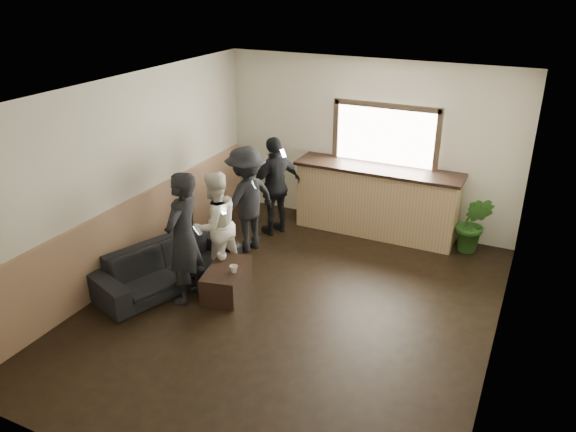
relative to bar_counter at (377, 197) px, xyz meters
The scene contains 12 objects.
ground 2.79m from the bar_counter, 96.35° to the right, with size 5.00×6.00×0.01m, color black.
room_shell 3.00m from the bar_counter, 111.04° to the right, with size 5.01×6.01×2.80m.
bar_counter is the anchor object (origin of this frame).
sofa 3.58m from the bar_counter, 125.74° to the right, with size 2.03×0.79×0.59m, color black.
coffee_table 3.02m from the bar_counter, 114.58° to the right, with size 0.47×0.85×0.38m, color black.
cup_a 2.92m from the bar_counter, 118.98° to the right, with size 0.13×0.13×0.10m, color silver.
cup_b 2.99m from the bar_counter, 111.29° to the right, with size 0.11×0.11×0.10m, color silver.
potted_plant 1.57m from the bar_counter, ahead, with size 0.52×0.42×0.95m, color #2D6623.
person_a 3.49m from the bar_counter, 117.94° to the right, with size 0.50×0.68×1.79m.
person_b 2.85m from the bar_counter, 124.93° to the right, with size 0.84×0.92×1.56m.
person_c 2.18m from the bar_counter, 138.62° to the right, with size 0.94×1.22×1.66m.
person_d 1.67m from the bar_counter, 154.54° to the right, with size 0.81×1.04×1.65m.
Camera 1 is at (2.66, -5.63, 4.07)m, focal length 35.00 mm.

